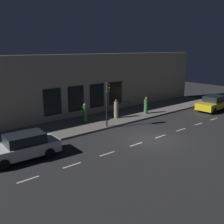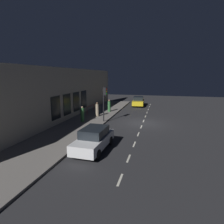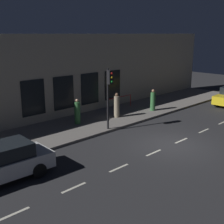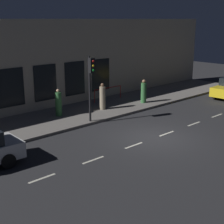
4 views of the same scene
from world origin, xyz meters
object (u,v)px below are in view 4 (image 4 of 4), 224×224
at_px(pedestrian_2, 144,92).
at_px(pedestrian_1, 58,104).
at_px(traffic_light, 91,76).
at_px(pedestrian_0, 102,97).

bearing_deg(pedestrian_2, pedestrian_1, 23.49).
relative_size(traffic_light, pedestrian_0, 2.17).
distance_m(traffic_light, pedestrian_2, 6.18).
bearing_deg(traffic_light, pedestrian_1, 16.61).
relative_size(traffic_light, pedestrian_2, 2.28).
height_order(pedestrian_0, pedestrian_1, pedestrian_0).
height_order(traffic_light, pedestrian_0, traffic_light).
height_order(traffic_light, pedestrian_1, traffic_light).
distance_m(pedestrian_0, pedestrian_1, 3.13).
bearing_deg(pedestrian_2, pedestrian_0, 24.72).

